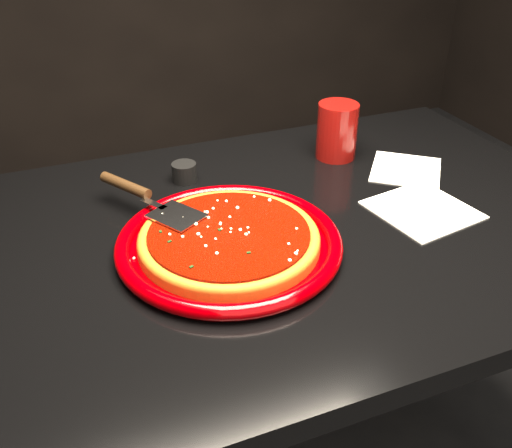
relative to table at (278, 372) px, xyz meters
The scene contains 12 objects.
table is the anchor object (origin of this frame).
plate 0.41m from the table, 160.33° to the right, with size 0.38×0.38×0.03m, color #710002.
pizza_crust 0.41m from the table, 160.33° to the right, with size 0.30×0.30×0.02m, color #8E4511.
pizza_crust_rim 0.42m from the table, 160.33° to the right, with size 0.30×0.30×0.02m, color #8E4511.
pizza_sauce 0.42m from the table, 160.33° to the right, with size 0.27×0.27×0.01m, color #720A00.
parmesan_dusting 0.43m from the table, 160.33° to the right, with size 0.26×0.26×0.01m, color #F7F0C5, non-canonical shape.
basil_flecks 0.43m from the table, 160.33° to the right, with size 0.24×0.24×0.00m, color black, non-canonical shape.
pizza_server 0.48m from the table, 154.38° to the left, with size 0.08×0.29×0.02m, color #B7B9BE, non-canonical shape.
cup 0.54m from the table, 43.97° to the left, with size 0.09×0.09×0.12m, color maroon.
napkin_a 0.46m from the table, 11.36° to the right, with size 0.17×0.17×0.00m, color silver.
napkin_b 0.51m from the table, 16.80° to the left, with size 0.14×0.15×0.00m, color silver.
ramekin 0.47m from the table, 117.02° to the left, with size 0.05×0.05×0.04m, color black.
Camera 1 is at (-0.37, -0.79, 1.29)m, focal length 40.00 mm.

